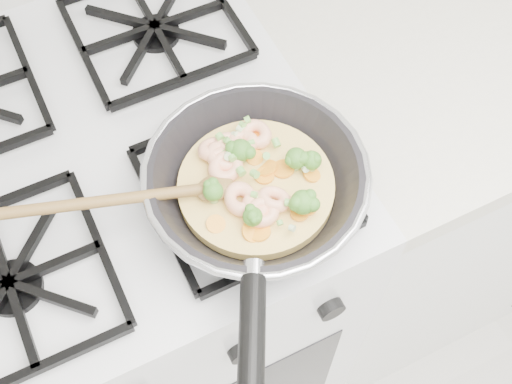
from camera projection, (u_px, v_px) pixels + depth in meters
name	position (u px, v px, depth m)	size (l,w,h in m)	color
stove	(142.00, 279.00, 1.27)	(0.60, 0.60, 0.92)	silver
counter_right	(487.00, 130.00, 1.46)	(1.00, 0.60, 0.90)	white
skillet	(254.00, 186.00, 0.80)	(0.47, 0.42, 0.09)	black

